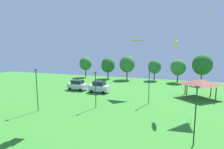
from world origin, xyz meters
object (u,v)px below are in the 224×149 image
Objects in this scene: park_pavilion at (200,82)px; treeline_tree_3 at (155,67)px; parked_car_leftmost at (78,85)px; treeline_tree_1 at (108,65)px; kite_flying_9 at (176,43)px; light_post_2 at (96,88)px; kite_flying_3 at (136,45)px; treeline_tree_2 at (127,64)px; treeline_tree_4 at (178,67)px; light_post_0 at (149,82)px; light_post_3 at (196,112)px; treeline_tree_0 at (86,64)px; light_post_1 at (37,88)px; parked_car_second_from_left at (99,87)px; treeline_tree_5 at (202,65)px.

park_pavilion is 20.03m from treeline_tree_3.
treeline_tree_1 is at bearing 93.41° from parked_car_leftmost.
kite_flying_9 is 13.72m from light_post_2.
kite_flying_9 is at bearing -13.26° from parked_car_leftmost.
treeline_tree_2 is at bearing 109.60° from kite_flying_3.
treeline_tree_2 is 14.86m from treeline_tree_4.
light_post_3 is at bearing -64.02° from light_post_0.
treeline_tree_2 is at bearing 1.85° from treeline_tree_1.
light_post_3 is at bearing -78.41° from treeline_tree_3.
light_post_3 is (5.90, -12.10, -0.36)m from light_post_0.
treeline_tree_0 is at bearing 139.27° from kite_flying_3.
parked_car_second_from_left is at bearing 73.81° from light_post_1.
light_post_0 is at bearing -141.17° from park_pavilion.
parked_car_second_from_left is 0.68× the size of treeline_tree_1.
parked_car_second_from_left is 22.98m from treeline_tree_0.
treeline_tree_2 is 1.17× the size of treeline_tree_3.
park_pavilion is 16.44m from treeline_tree_4.
treeline_tree_2 is at bearing -179.61° from treeline_tree_5.
kite_flying_9 reaches higher than kite_flying_3.
light_post_1 is (1.67, -14.39, 2.44)m from parked_car_leftmost.
light_post_2 reaches higher than park_pavilion.
light_post_3 is 46.28m from treeline_tree_0.
light_post_3 reaches higher than light_post_2.
light_post_2 reaches higher than parked_car_second_from_left.
kite_flying_3 is 0.46× the size of treeline_tree_1.
treeline_tree_0 is at bearing 105.58° from light_post_1.
treeline_tree_3 is at bearing 93.65° from light_post_0.
light_post_2 is 15.23m from light_post_3.
treeline_tree_0 is at bearing 177.96° from treeline_tree_1.
kite_flying_9 reaches higher than light_post_0.
parked_car_leftmost is 5.71m from parked_car_second_from_left.
parked_car_second_from_left is at bearing 110.51° from light_post_2.
park_pavilion is 1.05× the size of light_post_3.
parked_car_second_from_left is (-15.10, 6.71, -8.93)m from kite_flying_9.
treeline_tree_1 is 21.12m from treeline_tree_4.
park_pavilion is at bearing 81.62° from light_post_3.
treeline_tree_1 is 1.03× the size of treeline_tree_4.
kite_flying_3 is 19.66m from treeline_tree_2.
kite_flying_9 is 0.37× the size of treeline_tree_1.
treeline_tree_3 is (-7.44, 36.29, 0.83)m from light_post_3.
treeline_tree_0 is (-16.60, 28.11, 1.32)m from light_post_2.
treeline_tree_1 reaches higher than parked_car_second_from_left.
parked_car_leftmost is 0.61× the size of treeline_tree_5.
light_post_0 is at bearing -66.93° from treeline_tree_2.
treeline_tree_5 is (2.47, 16.04, 2.11)m from park_pavilion.
parked_car_second_from_left is at bearing -94.39° from treeline_tree_2.
light_post_2 is 0.98× the size of light_post_3.
treeline_tree_0 is at bearing 154.11° from park_pavilion.
treeline_tree_0 reaches higher than light_post_2.
treeline_tree_2 is 1.12× the size of treeline_tree_4.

